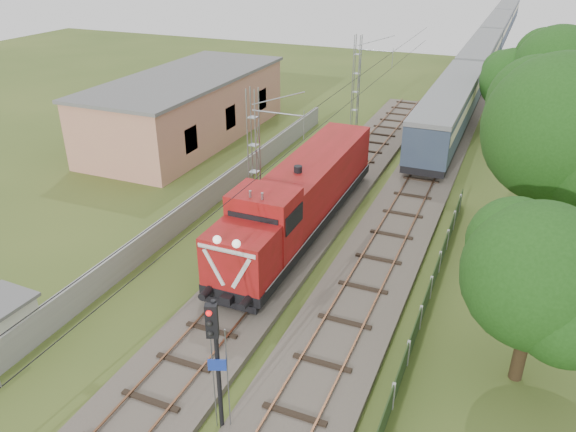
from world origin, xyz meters
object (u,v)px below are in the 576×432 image
at_px(locomotive, 301,197).
at_px(coach_rake, 490,41).
at_px(signal_post, 215,347).
at_px(relay_hut, 4,324).

relative_size(locomotive, coach_rake, 0.19).
bearing_deg(signal_post, coach_rake, 88.29).
height_order(coach_rake, signal_post, signal_post).
xyz_separation_m(signal_post, relay_hut, (-10.27, 0.58, -2.55)).
bearing_deg(coach_rake, signal_post, -91.71).
height_order(locomotive, relay_hut, locomotive).
bearing_deg(locomotive, coach_rake, 84.96).
bearing_deg(locomotive, relay_hut, -117.88).
distance_m(coach_rake, signal_post, 71.31).
bearing_deg(relay_hut, locomotive, 62.12).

